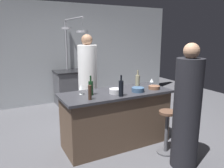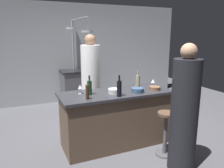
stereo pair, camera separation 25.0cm
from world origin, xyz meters
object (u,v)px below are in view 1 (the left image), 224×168
at_px(chef, 88,83).
at_px(mixing_bowl_wooden, 154,87).
at_px(pepper_mill, 90,93).
at_px(wine_bottle_red, 91,88).
at_px(wine_glass_near_left_guest, 81,88).
at_px(wine_glass_by_chef, 152,81).
at_px(wine_bottle_dark, 121,88).
at_px(mixing_bowl_blue, 138,90).
at_px(wine_bottle_white, 138,82).
at_px(mixing_bowl_steel, 115,91).
at_px(guest_right, 187,112).
at_px(bar_stool_right, 167,130).
at_px(stove_range, 71,87).

xyz_separation_m(chef, mixing_bowl_wooden, (0.72, -1.21, 0.09)).
bearing_deg(pepper_mill, wine_bottle_red, 64.51).
relative_size(wine_bottle_red, wine_glass_near_left_guest, 2.05).
xyz_separation_m(wine_bottle_red, wine_glass_by_chef, (1.17, 0.02, -0.01)).
bearing_deg(wine_glass_near_left_guest, pepper_mill, -87.36).
distance_m(wine_bottle_dark, mixing_bowl_blue, 0.39).
xyz_separation_m(wine_bottle_red, mixing_bowl_blue, (0.74, -0.17, -0.08)).
bearing_deg(wine_glass_near_left_guest, wine_bottle_white, -8.47).
height_order(pepper_mill, mixing_bowl_steel, pepper_mill).
bearing_deg(guest_right, mixing_bowl_steel, 122.12).
xyz_separation_m(wine_bottle_dark, mixing_bowl_wooden, (0.72, 0.12, -0.10)).
bearing_deg(wine_bottle_dark, wine_bottle_white, 26.90).
height_order(bar_stool_right, mixing_bowl_blue, mixing_bowl_blue).
height_order(chef, mixing_bowl_wooden, chef).
height_order(chef, wine_bottle_dark, chef).
height_order(wine_bottle_dark, wine_glass_near_left_guest, wine_bottle_dark).
relative_size(guest_right, pepper_mill, 8.11).
distance_m(stove_range, pepper_mill, 2.77).
distance_m(wine_bottle_dark, wine_glass_by_chef, 0.84).
bearing_deg(mixing_bowl_blue, bar_stool_right, -63.70).
distance_m(wine_glass_near_left_guest, mixing_bowl_wooden, 1.24).
bearing_deg(guest_right, mixing_bowl_wooden, 81.71).
height_order(wine_bottle_white, wine_glass_near_left_guest, wine_bottle_white).
xyz_separation_m(chef, mixing_bowl_blue, (0.37, -1.23, 0.10)).
height_order(guest_right, mixing_bowl_steel, guest_right).
xyz_separation_m(guest_right, mixing_bowl_blue, (-0.22, 0.84, 0.14)).
relative_size(chef, mixing_bowl_blue, 8.95).
bearing_deg(mixing_bowl_steel, chef, 90.43).
bearing_deg(stove_range, guest_right, -81.25).
bearing_deg(bar_stool_right, wine_bottle_dark, 148.56).
bearing_deg(wine_glass_by_chef, mixing_bowl_blue, -155.75).
xyz_separation_m(chef, pepper_mill, (-0.48, -1.29, 0.17)).
relative_size(wine_bottle_white, wine_glass_near_left_guest, 2.25).
bearing_deg(wine_bottle_red, wine_bottle_dark, -35.72).
relative_size(wine_bottle_white, mixing_bowl_blue, 1.63).
bearing_deg(stove_range, mixing_bowl_wooden, -75.74).
height_order(stove_range, wine_glass_near_left_guest, wine_glass_near_left_guest).
xyz_separation_m(guest_right, pepper_mill, (-1.07, 0.79, 0.21)).
bearing_deg(mixing_bowl_wooden, guest_right, -98.29).
relative_size(wine_bottle_dark, mixing_bowl_blue, 1.59).
distance_m(mixing_bowl_steel, mixing_bowl_blue, 0.37).
xyz_separation_m(pepper_mill, wine_bottle_white, (0.93, 0.18, 0.02)).
bearing_deg(guest_right, wine_bottle_dark, 128.47).
relative_size(pepper_mill, wine_glass_near_left_guest, 1.44).
xyz_separation_m(bar_stool_right, wine_bottle_red, (-0.97, 0.64, 0.64)).
xyz_separation_m(chef, wine_glass_by_chef, (0.79, -1.04, 0.17)).
height_order(bar_stool_right, mixing_bowl_steel, mixing_bowl_steel).
bearing_deg(mixing_bowl_wooden, wine_glass_near_left_guest, 168.47).
xyz_separation_m(stove_range, pepper_mill, (-0.54, -2.66, 0.56)).
bearing_deg(wine_bottle_red, mixing_bowl_blue, -12.88).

